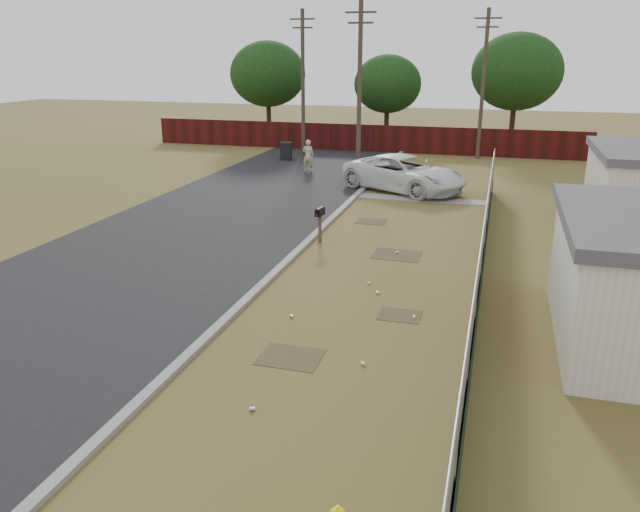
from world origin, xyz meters
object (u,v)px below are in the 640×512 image
(pedestrian, at_px, (308,156))
(trash_bin, at_px, (286,151))
(mailbox, at_px, (320,215))
(pickup_truck, at_px, (404,173))

(pedestrian, xyz_separation_m, trash_bin, (-2.48, 3.30, -0.32))
(trash_bin, bearing_deg, pedestrian, -53.13)
(mailbox, distance_m, pedestrian, 13.99)
(pickup_truck, distance_m, trash_bin, 11.09)
(pedestrian, distance_m, trash_bin, 4.14)
(mailbox, bearing_deg, pickup_truck, 80.67)
(pickup_truck, height_order, trash_bin, pickup_truck)
(pickup_truck, bearing_deg, mailbox, -160.73)
(mailbox, xyz_separation_m, pickup_truck, (1.56, 9.48, -0.15))
(trash_bin, bearing_deg, pickup_truck, -39.58)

